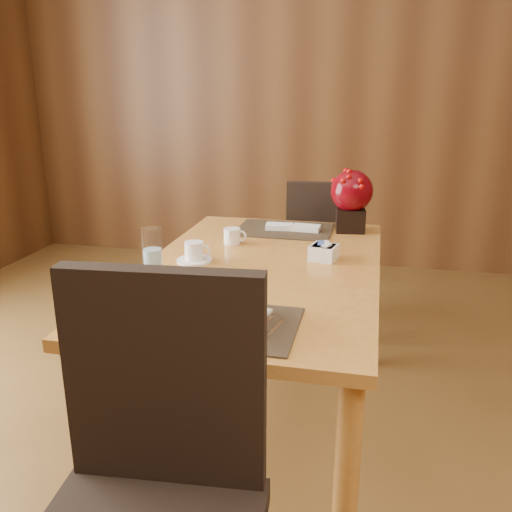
% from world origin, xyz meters
% --- Properties ---
extents(back_wall, '(5.00, 0.02, 2.80)m').
position_xyz_m(back_wall, '(0.00, 3.00, 1.40)').
color(back_wall, brown).
rests_on(back_wall, ground).
extents(dining_table, '(0.90, 1.50, 0.75)m').
position_xyz_m(dining_table, '(0.00, 0.60, 0.65)').
color(dining_table, '#C68337').
rests_on(dining_table, ground).
extents(placemat_near, '(0.45, 0.33, 0.01)m').
position_xyz_m(placemat_near, '(0.00, 0.05, 0.75)').
color(placemat_near, black).
rests_on(placemat_near, dining_table).
extents(placemat_far, '(0.45, 0.33, 0.01)m').
position_xyz_m(placemat_far, '(0.00, 1.15, 0.75)').
color(placemat_far, black).
rests_on(placemat_far, dining_table).
extents(soup_setting, '(0.31, 0.31, 0.11)m').
position_xyz_m(soup_setting, '(-0.02, 0.06, 0.80)').
color(soup_setting, white).
rests_on(soup_setting, dining_table).
extents(coffee_cup, '(0.14, 0.14, 0.08)m').
position_xyz_m(coffee_cup, '(-0.27, 0.60, 0.78)').
color(coffee_cup, white).
rests_on(coffee_cup, dining_table).
extents(water_glass, '(0.10, 0.10, 0.17)m').
position_xyz_m(water_glass, '(-0.37, 0.44, 0.84)').
color(water_glass, silver).
rests_on(water_glass, dining_table).
extents(creamer_jug, '(0.10, 0.10, 0.07)m').
position_xyz_m(creamer_jug, '(-0.19, 0.87, 0.78)').
color(creamer_jug, white).
rests_on(creamer_jug, dining_table).
extents(sugar_caddy, '(0.12, 0.12, 0.06)m').
position_xyz_m(sugar_caddy, '(0.23, 0.73, 0.78)').
color(sugar_caddy, white).
rests_on(sugar_caddy, dining_table).
extents(berry_decor, '(0.20, 0.20, 0.29)m').
position_xyz_m(berry_decor, '(0.31, 1.21, 0.92)').
color(berry_decor, black).
rests_on(berry_decor, dining_table).
extents(napkins_far, '(0.26, 0.09, 0.02)m').
position_xyz_m(napkins_far, '(0.05, 1.15, 0.77)').
color(napkins_far, white).
rests_on(napkins_far, dining_table).
extents(bread_plate, '(0.18, 0.18, 0.01)m').
position_xyz_m(bread_plate, '(-0.36, 0.09, 0.76)').
color(bread_plate, white).
rests_on(bread_plate, dining_table).
extents(near_chair, '(0.52, 0.53, 1.04)m').
position_xyz_m(near_chair, '(-0.01, -0.44, 0.59)').
color(near_chair, black).
rests_on(near_chair, ground).
extents(far_chair, '(0.48, 0.49, 0.93)m').
position_xyz_m(far_chair, '(0.15, 1.61, 0.52)').
color(far_chair, black).
rests_on(far_chair, ground).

